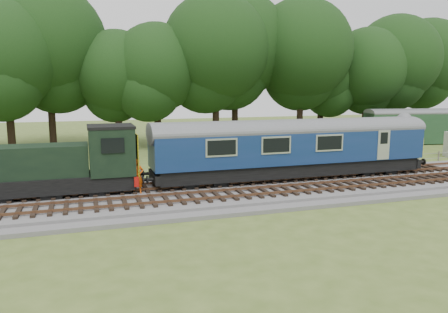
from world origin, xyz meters
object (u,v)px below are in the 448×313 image
object	(u,v)px
shunter_loco	(60,165)
worker	(137,176)
parked_coach	(431,124)
dmu_railcar	(293,144)

from	to	relation	value
shunter_loco	worker	size ratio (longest dim) A/B	4.62
worker	parked_coach	size ratio (longest dim) A/B	0.13
shunter_loco	worker	distance (m)	4.15
dmu_railcar	parked_coach	distance (m)	27.13
worker	parked_coach	distance (m)	36.48
parked_coach	worker	bearing A→B (deg)	-147.33
worker	parked_coach	bearing A→B (deg)	26.77
shunter_loco	worker	world-z (taller)	shunter_loco
dmu_railcar	shunter_loco	size ratio (longest dim) A/B	2.02
dmu_railcar	shunter_loco	world-z (taller)	dmu_railcar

